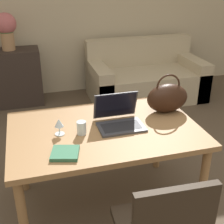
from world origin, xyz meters
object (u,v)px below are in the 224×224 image
(wine_glass, at_px, (59,124))
(handbag, at_px, (167,98))
(laptop, at_px, (118,116))
(flower_vase, at_px, (6,28))
(drinking_glass, at_px, (82,128))
(couch, at_px, (145,79))

(wine_glass, height_order, handbag, handbag)
(wine_glass, bearing_deg, handbag, 9.21)
(laptop, relative_size, flower_vase, 0.69)
(handbag, height_order, flower_vase, flower_vase)
(handbag, relative_size, flower_vase, 0.71)
(flower_vase, bearing_deg, handbag, -60.74)
(drinking_glass, distance_m, flower_vase, 2.47)
(couch, bearing_deg, flower_vase, 172.13)
(laptop, xyz_separation_m, drinking_glass, (-0.29, -0.07, -0.01))
(handbag, bearing_deg, laptop, -166.74)
(wine_glass, height_order, flower_vase, flower_vase)
(laptop, bearing_deg, couch, 63.34)
(couch, height_order, drinking_glass, same)
(couch, bearing_deg, drinking_glass, -121.83)
(couch, bearing_deg, handbag, -107.03)
(drinking_glass, height_order, flower_vase, flower_vase)
(drinking_glass, distance_m, wine_glass, 0.16)
(drinking_glass, distance_m, handbag, 0.75)
(couch, distance_m, handbag, 2.13)
(laptop, bearing_deg, drinking_glass, -165.71)
(laptop, xyz_separation_m, flower_vase, (-0.81, 2.32, 0.27))
(couch, relative_size, flower_vase, 3.37)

